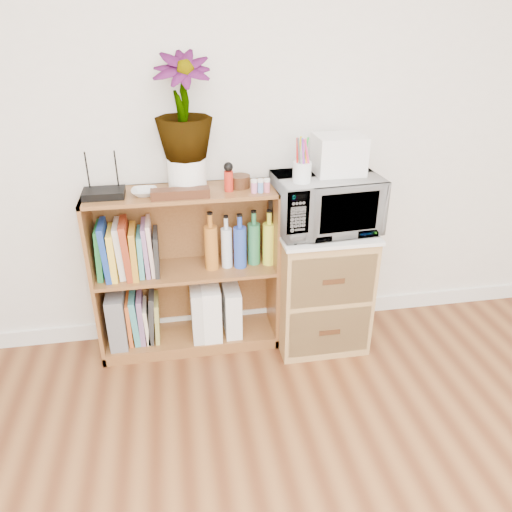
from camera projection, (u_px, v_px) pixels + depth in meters
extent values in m
cube|color=white|center=(246.00, 317.00, 3.14)|extent=(4.00, 0.02, 0.10)
cube|color=brown|center=(187.00, 272.00, 2.77)|extent=(1.00, 0.30, 0.95)
cube|color=#9E7542|center=(320.00, 287.00, 2.87)|extent=(0.50, 0.45, 0.70)
imported|color=white|center=(326.00, 203.00, 2.63)|extent=(0.56, 0.40, 0.30)
cylinder|color=white|center=(302.00, 172.00, 2.46)|extent=(0.09, 0.09, 0.10)
cube|color=white|center=(339.00, 154.00, 2.57)|extent=(0.25, 0.21, 0.20)
cube|color=black|center=(104.00, 193.00, 2.47)|extent=(0.20, 0.14, 0.04)
imported|color=silver|center=(144.00, 192.00, 2.49)|extent=(0.13, 0.13, 0.03)
cylinder|color=white|center=(187.00, 174.00, 2.54)|extent=(0.19, 0.19, 0.17)
imported|color=#2F7630|center=(183.00, 107.00, 2.39)|extent=(0.28, 0.28, 0.50)
cube|color=#391D0F|center=(180.00, 193.00, 2.45)|extent=(0.29, 0.07, 0.05)
cylinder|color=#B52316|center=(229.00, 181.00, 2.53)|extent=(0.05, 0.05, 0.10)
cylinder|color=#3B2010|center=(240.00, 181.00, 2.60)|extent=(0.11, 0.11, 0.06)
cube|color=pink|center=(260.00, 187.00, 2.52)|extent=(0.12, 0.04, 0.06)
cube|color=slate|center=(118.00, 316.00, 2.82)|extent=(0.10, 0.26, 0.32)
cube|color=silver|center=(200.00, 310.00, 2.88)|extent=(0.10, 0.25, 0.32)
cube|color=white|center=(211.00, 308.00, 2.89)|extent=(0.10, 0.26, 0.33)
cube|color=white|center=(232.00, 309.00, 2.91)|extent=(0.09, 0.23, 0.29)
cube|color=#217C38|center=(100.00, 252.00, 2.62)|extent=(0.04, 0.20, 0.28)
cube|color=#193C9B|center=(106.00, 249.00, 2.62)|extent=(0.04, 0.20, 0.31)
cube|color=yellow|center=(113.00, 252.00, 2.64)|extent=(0.03, 0.20, 0.27)
cube|color=silver|center=(120.00, 249.00, 2.64)|extent=(0.04, 0.20, 0.29)
cube|color=#98341A|center=(127.00, 247.00, 2.64)|extent=(0.05, 0.20, 0.31)
cube|color=#C88B23|center=(134.00, 250.00, 2.65)|extent=(0.03, 0.20, 0.27)
cube|color=teal|center=(141.00, 253.00, 2.67)|extent=(0.03, 0.20, 0.24)
cube|color=#91679A|center=(146.00, 248.00, 2.66)|extent=(0.03, 0.20, 0.28)
cube|color=beige|center=(151.00, 247.00, 2.66)|extent=(0.03, 0.20, 0.30)
cube|color=black|center=(156.00, 252.00, 2.68)|extent=(0.03, 0.20, 0.23)
cylinder|color=#C06F24|center=(211.00, 240.00, 2.71)|extent=(0.07, 0.07, 0.32)
cylinder|color=silver|center=(226.00, 242.00, 2.73)|extent=(0.06, 0.06, 0.29)
cylinder|color=blue|center=(239.00, 240.00, 2.73)|extent=(0.07, 0.07, 0.30)
cylinder|color=#2F814E|center=(254.00, 238.00, 2.75)|extent=(0.07, 0.07, 0.30)
cylinder|color=yellow|center=(268.00, 237.00, 2.76)|extent=(0.07, 0.07, 0.31)
cube|color=#D65D25|center=(130.00, 319.00, 2.84)|extent=(0.02, 0.19, 0.27)
cube|color=teal|center=(135.00, 317.00, 2.84)|extent=(0.05, 0.19, 0.28)
cube|color=slate|center=(141.00, 316.00, 2.84)|extent=(0.03, 0.19, 0.29)
cube|color=beige|center=(147.00, 321.00, 2.86)|extent=(0.03, 0.19, 0.22)
cube|color=#2A2A2A|center=(151.00, 315.00, 2.85)|extent=(0.06, 0.19, 0.30)
cube|color=#9B9847|center=(157.00, 318.00, 2.86)|extent=(0.03, 0.19, 0.25)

